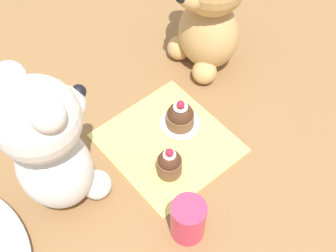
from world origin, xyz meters
name	(u,v)px	position (x,y,z in m)	size (l,w,h in m)	color
ground_plane	(168,143)	(0.00, 0.00, 0.00)	(4.00, 4.00, 0.00)	olive
knitted_placemat	(168,142)	(0.00, 0.00, 0.00)	(0.23, 0.22, 0.01)	#E0D166
teddy_bear_cream	(49,145)	(0.04, 0.21, 0.14)	(0.15, 0.15, 0.29)	silver
teddy_bear_tan	(209,11)	(0.12, -0.20, 0.14)	(0.15, 0.15, 0.28)	tan
cupcake_near_cream_bear	(169,163)	(-0.05, 0.04, 0.03)	(0.05, 0.05, 0.07)	brown
saucer_plate	(180,124)	(0.02, -0.04, 0.01)	(0.08, 0.08, 0.01)	white
cupcake_near_tan_bear	(180,116)	(0.02, -0.04, 0.03)	(0.05, 0.05, 0.07)	brown
juice_glass	(188,220)	(-0.16, 0.09, 0.04)	(0.06, 0.06, 0.08)	#DB3356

